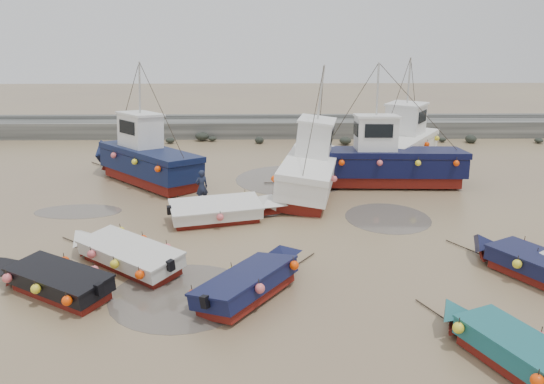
% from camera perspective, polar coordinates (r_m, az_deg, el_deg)
% --- Properties ---
extents(ground, '(120.00, 120.00, 0.00)m').
position_cam_1_polar(ground, '(19.10, 1.15, -7.33)').
color(ground, '#8D7A53').
rests_on(ground, ground).
extents(seawall, '(60.00, 4.92, 1.50)m').
position_cam_1_polar(seawall, '(40.01, 0.05, 6.87)').
color(seawall, slate).
rests_on(seawall, ground).
extents(puddle_a, '(4.52, 4.52, 0.01)m').
position_cam_1_polar(puddle_a, '(17.00, -9.59, -10.92)').
color(puddle_a, '#584F46').
rests_on(puddle_a, ground).
extents(puddle_b, '(3.70, 3.70, 0.01)m').
position_cam_1_polar(puddle_b, '(23.65, 12.34, -2.74)').
color(puddle_b, '#584F46').
rests_on(puddle_b, ground).
extents(puddle_c, '(3.91, 3.91, 0.01)m').
position_cam_1_polar(puddle_c, '(25.43, -20.13, -1.98)').
color(puddle_c, '#584F46').
rests_on(puddle_c, ground).
extents(puddle_d, '(6.10, 6.10, 0.01)m').
position_cam_1_polar(puddle_d, '(28.83, 2.13, 1.36)').
color(puddle_d, '#584F46').
rests_on(puddle_d, ground).
extents(dinghy_0, '(5.44, 4.59, 1.43)m').
position_cam_1_polar(dinghy_0, '(19.22, -15.59, -6.09)').
color(dinghy_0, maroon).
rests_on(dinghy_0, ground).
extents(dinghy_1, '(4.03, 5.19, 1.43)m').
position_cam_1_polar(dinghy_1, '(16.60, -1.80, -9.27)').
color(dinghy_1, maroon).
rests_on(dinghy_1, ground).
extents(dinghy_2, '(2.79, 4.95, 1.43)m').
position_cam_1_polar(dinghy_2, '(14.84, 23.77, -14.35)').
color(dinghy_2, maroon).
rests_on(dinghy_2, ground).
extents(dinghy_4, '(5.25, 3.65, 1.43)m').
position_cam_1_polar(dinghy_4, '(18.07, -22.59, -8.38)').
color(dinghy_4, maroon).
rests_on(dinghy_4, ground).
extents(dinghy_5, '(6.09, 2.85, 1.43)m').
position_cam_1_polar(dinghy_5, '(22.75, -5.16, -1.76)').
color(dinghy_5, maroon).
rests_on(dinghy_5, ground).
extents(dinghy_6, '(3.76, 5.44, 1.43)m').
position_cam_1_polar(dinghy_6, '(19.67, 26.51, -6.80)').
color(dinghy_6, maroon).
rests_on(dinghy_6, ground).
extents(cabin_boat_0, '(7.56, 7.57, 6.22)m').
position_cam_1_polar(cabin_boat_0, '(28.96, -13.80, 3.71)').
color(cabin_boat_0, maroon).
rests_on(cabin_boat_0, ground).
extents(cabin_boat_1, '(4.02, 10.05, 6.22)m').
position_cam_1_polar(cabin_boat_1, '(26.50, 3.97, 2.87)').
color(cabin_boat_1, maroon).
rests_on(cabin_boat_1, ground).
extents(cabin_boat_2, '(10.41, 3.29, 6.22)m').
position_cam_1_polar(cabin_boat_2, '(28.12, 11.69, 3.38)').
color(cabin_boat_2, maroon).
rests_on(cabin_boat_2, ground).
extents(cabin_boat_3, '(6.57, 8.87, 6.22)m').
position_cam_1_polar(cabin_boat_3, '(32.65, 13.88, 5.22)').
color(cabin_boat_3, maroon).
rests_on(cabin_boat_3, ground).
extents(person, '(0.72, 0.63, 1.66)m').
position_cam_1_polar(person, '(25.07, -7.49, -1.31)').
color(person, '#1A2035').
rests_on(person, ground).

